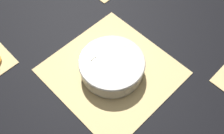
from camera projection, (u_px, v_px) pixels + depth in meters
ground_plane at (112, 72)px, 0.98m from camera, size 6.00×6.00×0.00m
bamboo_mat_center at (112, 71)px, 0.98m from camera, size 0.43×0.42×0.01m
fruit_salad_bowl at (112, 65)px, 0.94m from camera, size 0.24×0.24×0.07m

